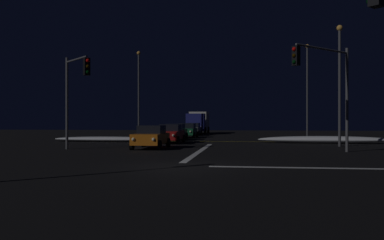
# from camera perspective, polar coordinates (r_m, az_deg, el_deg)

# --- Properties ---
(ground) EXTENTS (120.00, 120.00, 0.10)m
(ground) POSITION_cam_1_polar(r_m,az_deg,el_deg) (17.54, -1.94, -6.51)
(ground) COLOR black
(stop_line_north) EXTENTS (0.35, 14.63, 0.01)m
(stop_line_north) POSITION_cam_1_polar(r_m,az_deg,el_deg) (25.95, 1.13, -4.27)
(stop_line_north) COLOR white
(stop_line_north) RESTS_ON ground
(centre_line_ns) EXTENTS (22.00, 0.15, 0.01)m
(centre_line_ns) POSITION_cam_1_polar(r_m,az_deg,el_deg) (37.47, 3.07, -2.95)
(centre_line_ns) COLOR yellow
(centre_line_ns) RESTS_ON ground
(snow_bank_left_curb) EXTENTS (9.99, 1.50, 0.45)m
(snow_bank_left_curb) POSITION_cam_1_polar(r_m,az_deg,el_deg) (37.62, -11.47, -2.60)
(snow_bank_left_curb) COLOR white
(snow_bank_left_curb) RESTS_ON ground
(snow_bank_right_curb) EXTENTS (10.96, 1.50, 0.60)m
(snow_bank_right_curb) POSITION_cam_1_polar(r_m,az_deg,el_deg) (36.09, 17.79, -2.60)
(snow_bank_right_curb) COLOR white
(snow_bank_right_curb) RESTS_ON ground
(sedan_orange) EXTENTS (2.02, 4.33, 1.57)m
(sedan_orange) POSITION_cam_1_polar(r_m,az_deg,el_deg) (28.30, -5.65, -2.30)
(sedan_orange) COLOR #C66014
(sedan_orange) RESTS_ON ground
(sedan_red) EXTENTS (2.02, 4.33, 1.57)m
(sedan_red) POSITION_cam_1_polar(r_m,az_deg,el_deg) (34.82, -3.01, -1.87)
(sedan_red) COLOR maroon
(sedan_red) RESTS_ON ground
(sedan_black) EXTENTS (2.02, 4.33, 1.57)m
(sedan_black) POSITION_cam_1_polar(r_m,az_deg,el_deg) (40.20, -2.32, -1.61)
(sedan_black) COLOR black
(sedan_black) RESTS_ON ground
(sedan_green) EXTENTS (2.02, 4.33, 1.57)m
(sedan_green) POSITION_cam_1_polar(r_m,az_deg,el_deg) (45.55, -0.66, -1.42)
(sedan_green) COLOR #14512D
(sedan_green) RESTS_ON ground
(sedan_gray) EXTENTS (2.02, 4.33, 1.57)m
(sedan_gray) POSITION_cam_1_polar(r_m,az_deg,el_deg) (51.79, 0.09, -1.25)
(sedan_gray) COLOR slate
(sedan_gray) RESTS_ON ground
(box_truck) EXTENTS (2.68, 8.28, 3.08)m
(box_truck) POSITION_cam_1_polar(r_m,az_deg,el_deg) (58.41, 0.90, -0.22)
(box_truck) COLOR navy
(box_truck) RESTS_ON ground
(traffic_signal_ne) EXTENTS (3.74, 3.74, 6.30)m
(traffic_signal_ne) POSITION_cam_1_polar(r_m,az_deg,el_deg) (25.20, 18.05, 5.59)
(traffic_signal_ne) COLOR #4C4C51
(traffic_signal_ne) RESTS_ON ground
(traffic_signal_nw) EXTENTS (2.58, 2.58, 6.07)m
(traffic_signal_nw) POSITION_cam_1_polar(r_m,az_deg,el_deg) (27.44, -15.80, 4.61)
(traffic_signal_nw) COLOR #4C4C51
(traffic_signal_nw) RESTS_ON ground
(streetlamp_left_far) EXTENTS (0.44, 0.44, 10.01)m
(streetlamp_left_far) POSITION_cam_1_polar(r_m,az_deg,el_deg) (49.07, -7.34, 4.42)
(streetlamp_left_far) COLOR #424247
(streetlamp_left_far) RESTS_ON ground
(streetlamp_right_far) EXTENTS (0.44, 0.44, 10.38)m
(streetlamp_right_far) POSITION_cam_1_polar(r_m,az_deg,el_deg) (47.97, 15.58, 4.74)
(streetlamp_right_far) COLOR #424247
(streetlamp_right_far) RESTS_ON ground
(streetlamp_right_near) EXTENTS (0.44, 0.44, 8.87)m
(streetlamp_right_near) POSITION_cam_1_polar(r_m,az_deg,el_deg) (32.20, 19.65, 5.68)
(streetlamp_right_near) COLOR #424247
(streetlamp_right_near) RESTS_ON ground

